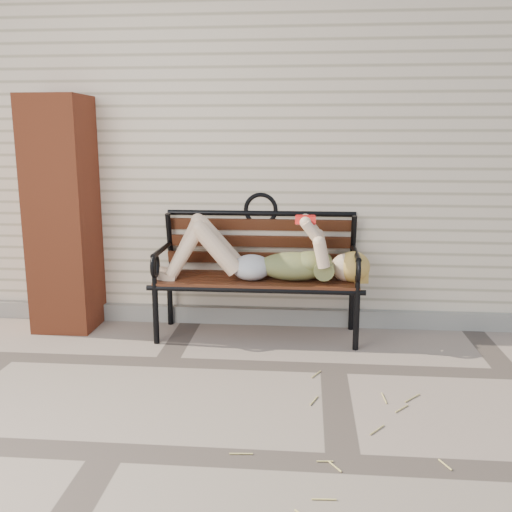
# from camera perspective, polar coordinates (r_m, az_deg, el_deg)

# --- Properties ---
(ground) EXTENTS (80.00, 80.00, 0.00)m
(ground) POSITION_cam_1_polar(r_m,az_deg,el_deg) (4.29, 7.72, -11.04)
(ground) COLOR gray
(ground) RESTS_ON ground
(house_wall) EXTENTS (8.00, 4.00, 3.00)m
(house_wall) POSITION_cam_1_polar(r_m,az_deg,el_deg) (6.95, 6.96, 10.44)
(house_wall) COLOR beige
(house_wall) RESTS_ON ground
(house_roof) EXTENTS (8.30, 4.30, 0.30)m
(house_roof) POSITION_cam_1_polar(r_m,az_deg,el_deg) (7.11, 7.32, 23.85)
(house_roof) COLOR #41342E
(house_roof) RESTS_ON house_wall
(foundation_strip) EXTENTS (8.00, 0.10, 0.15)m
(foundation_strip) POSITION_cam_1_polar(r_m,az_deg,el_deg) (5.17, 7.27, -6.10)
(foundation_strip) COLOR gray
(foundation_strip) RESTS_ON ground
(brick_pillar) EXTENTS (0.50, 0.50, 2.00)m
(brick_pillar) POSITION_cam_1_polar(r_m,az_deg,el_deg) (5.18, -18.74, 3.90)
(brick_pillar) COLOR #994022
(brick_pillar) RESTS_ON ground
(garden_bench) EXTENTS (1.83, 0.73, 1.19)m
(garden_bench) POSITION_cam_1_polar(r_m,az_deg,el_deg) (4.82, 0.23, -0.07)
(garden_bench) COLOR black
(garden_bench) RESTS_ON ground
(reading_woman) EXTENTS (1.73, 0.39, 0.54)m
(reading_woman) POSITION_cam_1_polar(r_m,az_deg,el_deg) (4.67, 0.27, 0.03)
(reading_woman) COLOR #092A3F
(reading_woman) RESTS_ON ground
(straw_scatter) EXTENTS (2.77, 1.76, 0.01)m
(straw_scatter) POSITION_cam_1_polar(r_m,az_deg,el_deg) (3.39, -2.43, -17.35)
(straw_scatter) COLOR tan
(straw_scatter) RESTS_ON ground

